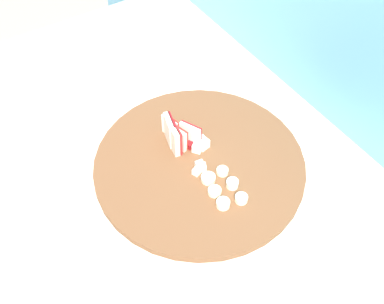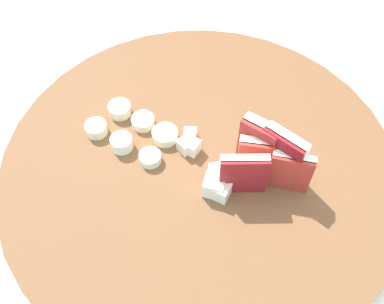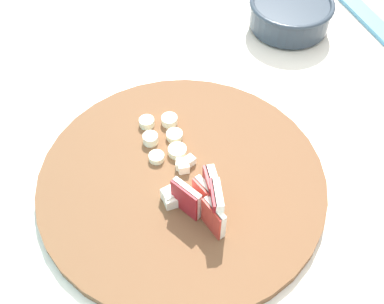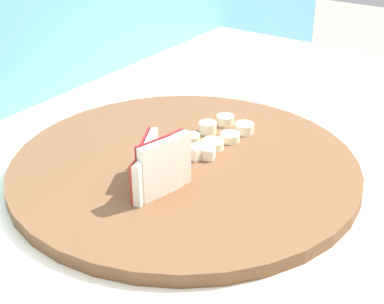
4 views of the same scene
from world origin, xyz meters
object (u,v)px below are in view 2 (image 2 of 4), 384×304
object	(u,v)px
banana_slice_rows	(132,131)
apple_wedge_fan	(266,159)
cutting_board	(200,165)
apple_dice_pile	(210,170)

from	to	relation	value
banana_slice_rows	apple_wedge_fan	bearing A→B (deg)	-175.35
cutting_board	apple_wedge_fan	bearing A→B (deg)	-169.81
cutting_board	apple_wedge_fan	world-z (taller)	apple_wedge_fan
apple_dice_pile	apple_wedge_fan	bearing A→B (deg)	-154.05
cutting_board	apple_wedge_fan	size ratio (longest dim) A/B	4.97
cutting_board	apple_wedge_fan	distance (m)	0.08
apple_dice_pile	banana_slice_rows	bearing A→B (deg)	-6.75
cutting_board	banana_slice_rows	xyz separation A→B (m)	(0.09, 0.00, 0.01)
cutting_board	apple_dice_pile	distance (m)	0.03
cutting_board	banana_slice_rows	world-z (taller)	banana_slice_rows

